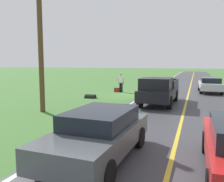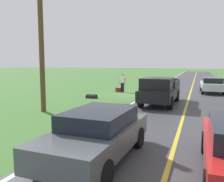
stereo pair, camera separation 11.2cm
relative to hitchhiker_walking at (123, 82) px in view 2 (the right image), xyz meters
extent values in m
plane|color=#427033|center=(-1.52, 1.20, -0.98)|extent=(200.00, 200.00, 0.00)
cube|color=#3D3D42|center=(-6.08, 1.20, -0.98)|extent=(7.42, 120.00, 0.00)
cube|color=silver|center=(-2.55, 1.20, -0.98)|extent=(0.16, 117.60, 0.00)
cube|color=gold|center=(-6.08, 1.20, -0.98)|extent=(0.14, 117.60, 0.00)
cylinder|color=black|center=(-0.11, 0.15, -0.54)|extent=(0.18, 0.18, 0.88)
cylinder|color=black|center=(0.11, -0.09, -0.54)|extent=(0.18, 0.18, 0.88)
cube|color=white|center=(0.00, 0.03, 0.19)|extent=(0.40, 0.26, 0.58)
sphere|color=tan|center=(0.00, 0.03, 0.59)|extent=(0.23, 0.23, 0.23)
sphere|color=#4C564C|center=(0.00, 0.03, 0.67)|extent=(0.20, 0.20, 0.20)
cube|color=black|center=(0.00, -0.17, 0.22)|extent=(0.32, 0.20, 0.44)
cylinder|color=tan|center=(-0.26, 0.05, 0.08)|extent=(0.10, 0.10, 0.58)
cylinder|color=tan|center=(0.26, 0.05, 0.08)|extent=(0.10, 0.10, 0.58)
cube|color=maroon|center=(0.42, 0.08, -0.78)|extent=(0.46, 0.20, 0.40)
cube|color=black|center=(-4.36, 5.25, -0.23)|extent=(2.14, 5.45, 0.70)
cube|color=black|center=(-4.33, 6.43, 0.48)|extent=(1.90, 2.21, 0.72)
cube|color=black|center=(-4.33, 6.43, 0.55)|extent=(1.71, 1.34, 0.43)
cube|color=black|center=(-5.32, 4.19, 0.34)|extent=(0.18, 3.03, 0.45)
cube|color=black|center=(-3.44, 4.14, 0.34)|extent=(0.18, 3.03, 0.45)
cube|color=black|center=(-4.42, 2.65, 0.34)|extent=(1.84, 0.15, 0.45)
cylinder|color=black|center=(-5.21, 7.02, -0.58)|extent=(0.32, 0.81, 0.80)
cylinder|color=black|center=(-3.41, 6.97, -0.58)|extent=(0.32, 0.81, 0.80)
cylinder|color=black|center=(-5.30, 3.72, -0.58)|extent=(0.32, 0.81, 0.80)
cylinder|color=black|center=(-3.50, 3.67, -0.58)|extent=(0.32, 0.81, 0.80)
cube|color=#4C5156|center=(-4.07, 15.28, -0.34)|extent=(1.99, 4.46, 0.62)
cube|color=black|center=(-4.08, 15.08, 0.20)|extent=(1.70, 2.43, 0.46)
cylinder|color=black|center=(-4.87, 16.71, -0.65)|extent=(0.26, 0.67, 0.66)
cylinder|color=black|center=(-3.18, 16.65, -0.65)|extent=(0.26, 0.67, 0.66)
cylinder|color=black|center=(-4.96, 13.91, -0.65)|extent=(0.26, 0.67, 0.66)
cylinder|color=black|center=(-3.27, 13.86, -0.65)|extent=(0.26, 0.67, 0.66)
cube|color=silver|center=(-7.92, -2.46, -0.34)|extent=(2.02, 4.47, 0.62)
cube|color=black|center=(-7.93, -2.26, 0.20)|extent=(1.72, 2.44, 0.46)
cylinder|color=black|center=(-7.02, -3.83, -0.65)|extent=(0.27, 0.67, 0.66)
cylinder|color=black|center=(-8.71, -3.90, -0.65)|extent=(0.27, 0.67, 0.66)
cylinder|color=black|center=(-7.13, -1.03, -0.65)|extent=(0.27, 0.67, 0.66)
cylinder|color=black|center=(-8.82, -1.10, -0.65)|extent=(0.27, 0.67, 0.66)
cylinder|color=black|center=(-7.03, 13.69, -0.65)|extent=(0.24, 0.66, 0.66)
cylinder|color=brown|center=(1.50, 10.16, 3.33)|extent=(0.28, 0.28, 8.61)
cylinder|color=black|center=(1.12, 4.52, -0.98)|extent=(0.80, 0.60, 0.60)
camera|label=1|loc=(-6.64, 21.34, 1.78)|focal=38.02mm
camera|label=2|loc=(-6.75, 21.30, 1.78)|focal=38.02mm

